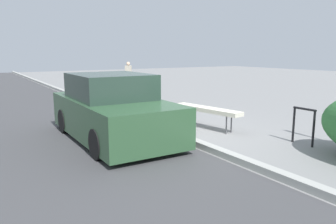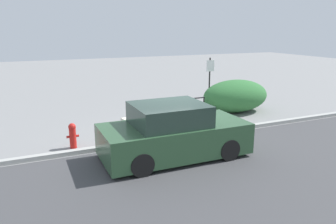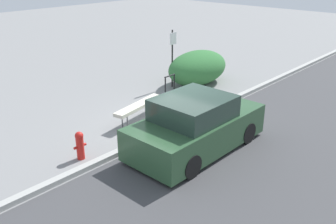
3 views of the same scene
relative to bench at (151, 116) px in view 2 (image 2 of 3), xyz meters
name	(u,v)px [view 2 (image 2 of 3)]	position (x,y,z in m)	size (l,w,h in m)	color
ground_plane	(171,140)	(0.23, -1.24, -0.51)	(60.00, 60.00, 0.00)	gray
curb	(171,138)	(0.23, -1.24, -0.44)	(60.00, 0.20, 0.13)	#A8A8A3
bench	(151,116)	(0.00, 0.00, 0.00)	(2.16, 0.71, 0.57)	#515156
bike_rack	(198,105)	(2.36, 0.82, 0.00)	(0.55, 0.05, 0.83)	black
sign_post	(210,80)	(3.25, 1.48, 0.88)	(0.36, 0.08, 2.30)	black
fire_hydrant	(73,135)	(-2.75, -0.69, -0.10)	(0.36, 0.22, 0.77)	red
shrub_hedge	(236,96)	(4.26, 0.99, 0.18)	(2.98, 1.84, 1.38)	#337038
parked_car_near	(173,133)	(-0.32, -2.55, 0.18)	(4.02, 1.87, 1.53)	black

